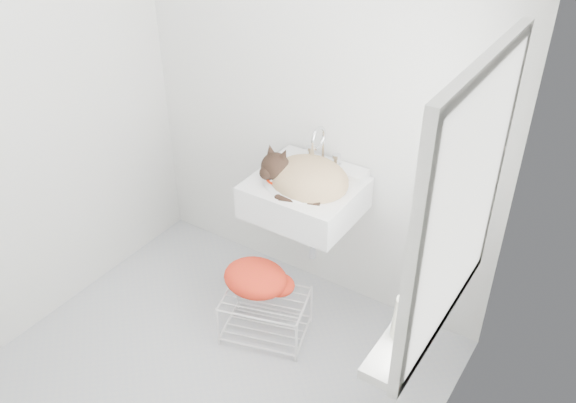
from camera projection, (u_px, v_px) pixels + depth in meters
The scene contains 15 objects.
floor at pixel (212, 376), 3.22m from camera, with size 2.20×2.00×0.02m, color #ACAFB2.
back_wall at pixel (315, 91), 3.24m from camera, with size 2.20×0.02×2.50m, color silver.
right_wall at pixel (444, 262), 2.04m from camera, with size 0.02×2.00×2.50m, color silver.
left_wall at pixel (22, 110), 3.04m from camera, with size 0.02×2.00×2.50m, color silver.
window_glass at pixel (465, 208), 2.13m from camera, with size 0.01×0.80×1.00m, color white.
window_frame at pixel (461, 207), 2.14m from camera, with size 0.04×0.90×1.10m, color white.
windowsill at pixel (426, 310), 2.45m from camera, with size 0.16×0.88×0.04m, color white.
sink at pixel (305, 183), 3.23m from camera, with size 0.57×0.50×0.23m, color white.
faucet at pixel (323, 146), 3.28m from camera, with size 0.21×0.14×0.21m, color silver, non-canonical shape.
cat at pixel (305, 178), 3.19m from camera, with size 0.46×0.38×0.28m.
wire_rack at pixel (265, 313), 3.40m from camera, with size 0.45×0.31×0.27m, color silver.
towel at pixel (256, 285), 3.38m from camera, with size 0.37×0.26×0.15m, color #CE3E0D.
bottle_a at pixel (403, 338), 2.30m from camera, with size 0.09×0.09×0.22m, color beige.
bottle_b at pixel (422, 308), 2.43m from camera, with size 0.09×0.09×0.19m, color teal.
bottle_c at pixel (439, 283), 2.56m from camera, with size 0.14×0.14×0.18m, color #B2BDC1.
Camera 1 is at (1.53, -1.62, 2.54)m, focal length 38.17 mm.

